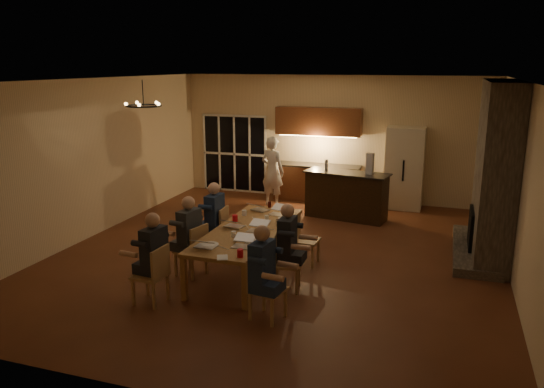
{
  "coord_description": "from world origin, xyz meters",
  "views": [
    {
      "loc": [
        2.84,
        -8.91,
        3.49
      ],
      "look_at": [
        -0.23,
        0.3,
        1.08
      ],
      "focal_mm": 35.0,
      "sensor_mm": 36.0,
      "label": 1
    }
  ],
  "objects": [
    {
      "name": "bar_bottle",
      "position": [
        0.22,
        2.96,
        1.2
      ],
      "size": [
        0.08,
        0.08,
        0.24
      ],
      "primitive_type": "cylinder",
      "color": "#99999E",
      "rests_on": "bar_island"
    },
    {
      "name": "chair_right_far",
      "position": [
        0.6,
        -0.26,
        0.45
      ],
      "size": [
        0.46,
        0.46,
        0.89
      ],
      "primitive_type": null,
      "rotation": [
        0.0,
        0.0,
        1.52
      ],
      "color": "tan",
      "rests_on": "ground"
    },
    {
      "name": "person_right_near",
      "position": [
        0.57,
        -2.53,
        0.69
      ],
      "size": [
        0.67,
        0.67,
        1.38
      ],
      "primitive_type": null,
      "rotation": [
        0.0,
        0.0,
        1.44
      ],
      "color": "navy",
      "rests_on": "ground"
    },
    {
      "name": "chair_left_near",
      "position": [
        -1.19,
        -2.54,
        0.45
      ],
      "size": [
        0.47,
        0.47,
        0.89
      ],
      "primitive_type": null,
      "rotation": [
        0.0,
        0.0,
        -1.64
      ],
      "color": "tan",
      "rests_on": "ground"
    },
    {
      "name": "person_left_near",
      "position": [
        -1.14,
        -2.46,
        0.69
      ],
      "size": [
        0.67,
        0.67,
        1.38
      ],
      "primitive_type": null,
      "rotation": [
        0.0,
        0.0,
        -1.69
      ],
      "color": "#21232A",
      "rests_on": "ground"
    },
    {
      "name": "laptop_e",
      "position": [
        -0.46,
        0.28,
        0.86
      ],
      "size": [
        0.4,
        0.37,
        0.23
      ],
      "primitive_type": null,
      "rotation": [
        0.0,
        0.0,
        2.79
      ],
      "color": "silver",
      "rests_on": "dining_table"
    },
    {
      "name": "french_doors",
      "position": [
        -2.7,
        4.47,
        1.05
      ],
      "size": [
        1.86,
        0.08,
        2.1
      ],
      "primitive_type": "cube",
      "color": "black",
      "rests_on": "ground"
    },
    {
      "name": "standing_person",
      "position": [
        -1.23,
        3.36,
        0.87
      ],
      "size": [
        0.73,
        0.58,
        1.74
      ],
      "primitive_type": "imported",
      "rotation": [
        0.0,
        0.0,
        2.85
      ],
      "color": "white",
      "rests_on": "ground"
    },
    {
      "name": "right_wall",
      "position": [
        4.02,
        0.0,
        1.6
      ],
      "size": [
        0.04,
        9.0,
        3.2
      ],
      "primitive_type": "cube",
      "color": "beige",
      "rests_on": "ground"
    },
    {
      "name": "person_left_far",
      "position": [
        -1.13,
        -0.34,
        0.69
      ],
      "size": [
        0.63,
        0.63,
        1.38
      ],
      "primitive_type": null,
      "rotation": [
        0.0,
        0.0,
        -1.61
      ],
      "color": "navy",
      "rests_on": "ground"
    },
    {
      "name": "person_left_mid",
      "position": [
        -1.1,
        -1.41,
        0.69
      ],
      "size": [
        0.7,
        0.7,
        1.38
      ],
      "primitive_type": null,
      "rotation": [
        0.0,
        0.0,
        -1.75
      ],
      "color": "#373C41",
      "rests_on": "ground"
    },
    {
      "name": "refrigerator",
      "position": [
        1.9,
        4.15,
        1.0
      ],
      "size": [
        0.9,
        0.68,
        2.0
      ],
      "primitive_type": "cube",
      "color": "beige",
      "rests_on": "ground"
    },
    {
      "name": "can_right",
      "position": [
        0.17,
        -0.57,
        0.81
      ],
      "size": [
        0.07,
        0.07,
        0.12
      ],
      "primitive_type": "cylinder",
      "color": "#B2B2B7",
      "rests_on": "dining_table"
    },
    {
      "name": "bar_blender",
      "position": [
        1.25,
        2.77,
        1.32
      ],
      "size": [
        0.17,
        0.17,
        0.47
      ],
      "primitive_type": "cube",
      "rotation": [
        0.0,
        0.0,
        -0.16
      ],
      "color": "silver",
      "rests_on": "bar_island"
    },
    {
      "name": "chair_right_near",
      "position": [
        0.64,
        -2.47,
        0.45
      ],
      "size": [
        0.53,
        0.53,
        0.89
      ],
      "primitive_type": null,
      "rotation": [
        0.0,
        0.0,
        1.34
      ],
      "color": "tan",
      "rests_on": "ground"
    },
    {
      "name": "chair_left_far",
      "position": [
        -1.18,
        -0.26,
        0.45
      ],
      "size": [
        0.47,
        0.47,
        0.89
      ],
      "primitive_type": null,
      "rotation": [
        0.0,
        0.0,
        -1.51
      ],
      "color": "tan",
      "rests_on": "ground"
    },
    {
      "name": "notepad",
      "position": [
        -0.12,
        -2.3,
        0.76
      ],
      "size": [
        0.23,
        0.26,
        0.01
      ],
      "primitive_type": "cube",
      "rotation": [
        0.0,
        0.0,
        0.42
      ],
      "color": "white",
      "rests_on": "dining_table"
    },
    {
      "name": "kitchenette",
      "position": [
        -0.3,
        4.2,
        1.2
      ],
      "size": [
        2.24,
        0.68,
        2.4
      ],
      "primitive_type": null,
      "color": "brown",
      "rests_on": "ground"
    },
    {
      "name": "can_cola",
      "position": [
        -0.36,
        0.53,
        0.81
      ],
      "size": [
        0.06,
        0.06,
        0.12
      ],
      "primitive_type": "cylinder",
      "color": "#3F0F0C",
      "rests_on": "dining_table"
    },
    {
      "name": "laptop_f",
      "position": [
        -0.03,
        0.09,
        0.86
      ],
      "size": [
        0.36,
        0.33,
        0.23
      ],
      "primitive_type": null,
      "rotation": [
        0.0,
        0.0,
        -0.17
      ],
      "color": "silver",
      "rests_on": "dining_table"
    },
    {
      "name": "laptop_c",
      "position": [
        -0.53,
        -0.85,
        0.86
      ],
      "size": [
        0.36,
        0.32,
        0.23
      ],
      "primitive_type": null,
      "rotation": [
        0.0,
        0.0,
        2.99
      ],
      "color": "silver",
      "rests_on": "dining_table"
    },
    {
      "name": "mug_front",
      "position": [
        -0.33,
        -1.38,
        0.8
      ],
      "size": [
        0.08,
        0.08,
        0.1
      ],
      "primitive_type": "cylinder",
      "color": "white",
      "rests_on": "dining_table"
    },
    {
      "name": "plate_near",
      "position": [
        0.04,
        -1.5,
        0.76
      ],
      "size": [
        0.24,
        0.24,
        0.02
      ],
      "primitive_type": "cylinder",
      "color": "white",
      "rests_on": "dining_table"
    },
    {
      "name": "mug_mid",
      "position": [
        -0.11,
        -0.34,
        0.8
      ],
      "size": [
        0.07,
        0.07,
        0.1
      ],
      "primitive_type": "cylinder",
      "color": "white",
      "rests_on": "dining_table"
    },
    {
      "name": "floor",
      "position": [
        0.0,
        0.0,
        0.0
      ],
      "size": [
        9.0,
        9.0,
        0.0
      ],
      "primitive_type": "plane",
      "color": "brown",
      "rests_on": "ground"
    },
    {
      "name": "mug_back",
      "position": [
        -0.62,
        -0.14,
        0.8
      ],
      "size": [
        0.09,
        0.09,
        0.1
      ],
      "primitive_type": "cylinder",
      "color": "white",
      "rests_on": "dining_table"
    },
    {
      "name": "laptop_a",
      "position": [
        -0.55,
        -1.94,
        0.86
      ],
      "size": [
        0.34,
        0.3,
        0.23
      ],
      "primitive_type": null,
      "rotation": [
        0.0,
        0.0,
        3.08
      ],
      "color": "silver",
      "rests_on": "dining_table"
    },
    {
      "name": "ceiling",
      "position": [
        0.0,
        0.0,
        3.22
      ],
      "size": [
        8.0,
        9.0,
        0.04
      ],
      "primitive_type": "cube",
      "color": "white",
      "rests_on": "back_wall"
    },
    {
      "name": "dining_table",
      "position": [
        -0.26,
        -0.89,
        0.38
      ],
      "size": [
        1.1,
        2.95,
        0.75
      ],
      "primitive_type": "cube",
      "color": "#B68748",
      "rests_on": "ground"
    },
    {
      "name": "redcup_near",
      "position": [
        0.11,
        -2.18,
        0.81
      ],
      "size": [
        0.09,
        0.09,
        0.12
      ],
      "primitive_type": "cylinder",
      "color": "red",
      "rests_on": "dining_table"
    },
    {
      "name": "fireplace",
      "position": [
        3.7,
        1.2,
        1.6
      ],
      "size": [
        0.58,
        2.5,
        3.2
      ],
      "primitive_type": "cube",
      "color": "#62594D",
      "rests_on": "ground"
    },
    {
      "name": "bar_island",
      "position": [
        0.74,
        2.8,
        0.54
      ],
      "size": [
        2.0,
        0.99,
        1.08
      ],
      "primitive_type": "cube",
      "rotation": [
        0.0,
        0.0,
        -0.17
      ],
      "color": "black",
      "rests_on": "ground"
    },
    {
      "name": "plate_far",
      "position": [
        0.17,
        -0.12,
        0.76
      ],
      "size": [
        0.27,
        0.27,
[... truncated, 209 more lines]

